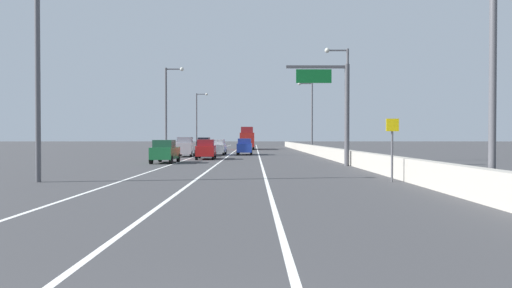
# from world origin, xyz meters

# --- Properties ---
(ground_plane) EXTENTS (320.00, 320.00, 0.00)m
(ground_plane) POSITION_xyz_m (0.00, 64.00, 0.00)
(ground_plane) COLOR #38383A
(lane_stripe_left) EXTENTS (0.16, 130.00, 0.00)m
(lane_stripe_left) POSITION_xyz_m (-5.50, 55.00, 0.00)
(lane_stripe_left) COLOR silver
(lane_stripe_left) RESTS_ON ground_plane
(lane_stripe_center) EXTENTS (0.16, 130.00, 0.00)m
(lane_stripe_center) POSITION_xyz_m (-2.00, 55.00, 0.00)
(lane_stripe_center) COLOR silver
(lane_stripe_center) RESTS_ON ground_plane
(lane_stripe_right) EXTENTS (0.16, 130.00, 0.00)m
(lane_stripe_right) POSITION_xyz_m (1.50, 55.00, 0.00)
(lane_stripe_right) COLOR silver
(lane_stripe_right) RESTS_ON ground_plane
(jersey_barrier_right) EXTENTS (0.60, 120.00, 1.10)m
(jersey_barrier_right) POSITION_xyz_m (8.38, 40.00, 0.55)
(jersey_barrier_right) COLOR #9E998E
(jersey_barrier_right) RESTS_ON ground_plane
(overhead_sign_gantry) EXTENTS (4.68, 0.36, 7.50)m
(overhead_sign_gantry) POSITION_xyz_m (7.03, 30.05, 4.73)
(overhead_sign_gantry) COLOR #47474C
(overhead_sign_gantry) RESTS_ON ground_plane
(speed_advisory_sign) EXTENTS (0.60, 0.11, 3.00)m
(speed_advisory_sign) POSITION_xyz_m (7.48, 18.38, 1.76)
(speed_advisory_sign) COLOR #4C4C51
(speed_advisory_sign) RESTS_ON ground_plane
(lamp_post_right_near) EXTENTS (2.14, 0.44, 9.97)m
(lamp_post_right_near) POSITION_xyz_m (8.69, 12.27, 5.73)
(lamp_post_right_near) COLOR #4C4C51
(lamp_post_right_near) RESTS_ON ground_plane
(lamp_post_right_second) EXTENTS (2.14, 0.44, 9.97)m
(lamp_post_right_second) POSITION_xyz_m (8.89, 36.42, 5.73)
(lamp_post_right_second) COLOR #4C4C51
(lamp_post_right_second) RESTS_ON ground_plane
(lamp_post_right_third) EXTENTS (2.14, 0.44, 9.97)m
(lamp_post_right_third) POSITION_xyz_m (8.94, 60.57, 5.73)
(lamp_post_right_third) COLOR #4C4C51
(lamp_post_right_third) RESTS_ON ground_plane
(lamp_post_left_near) EXTENTS (2.14, 0.44, 9.97)m
(lamp_post_left_near) POSITION_xyz_m (-9.00, 18.27, 5.73)
(lamp_post_left_near) COLOR #4C4C51
(lamp_post_left_near) RESTS_ON ground_plane
(lamp_post_left_mid) EXTENTS (2.14, 0.44, 9.97)m
(lamp_post_left_mid) POSITION_xyz_m (-8.71, 47.25, 5.73)
(lamp_post_left_mid) COLOR #4C4C51
(lamp_post_left_mid) RESTS_ON ground_plane
(lamp_post_left_far) EXTENTS (2.14, 0.44, 9.97)m
(lamp_post_left_far) POSITION_xyz_m (-9.01, 76.23, 5.73)
(lamp_post_left_far) COLOR #4C4C51
(lamp_post_left_far) RESTS_ON ground_plane
(car_red_0) EXTENTS (1.92, 4.31, 1.90)m
(car_red_0) POSITION_xyz_m (-3.70, 40.11, 0.95)
(car_red_0) COLOR red
(car_red_0) RESTS_ON ground_plane
(car_silver_1) EXTENTS (1.90, 4.37, 2.13)m
(car_silver_1) POSITION_xyz_m (-6.56, 45.76, 1.06)
(car_silver_1) COLOR #B7B7BC
(car_silver_1) RESTS_ON ground_plane
(car_blue_2) EXTENTS (1.83, 4.64, 1.97)m
(car_blue_2) POSITION_xyz_m (-0.20, 50.75, 0.98)
(car_blue_2) COLOR #1E389E
(car_blue_2) RESTS_ON ground_plane
(car_white_3) EXTENTS (1.95, 4.06, 1.86)m
(car_white_3) POSITION_xyz_m (-3.43, 50.11, 0.93)
(car_white_3) COLOR white
(car_white_3) RESTS_ON ground_plane
(car_green_4) EXTENTS (1.84, 4.10, 1.90)m
(car_green_4) POSITION_xyz_m (-6.41, 33.90, 0.94)
(car_green_4) COLOR #196033
(car_green_4) RESTS_ON ground_plane
(car_black_5) EXTENTS (2.07, 4.53, 2.08)m
(car_black_5) POSITION_xyz_m (-6.76, 66.06, 1.03)
(car_black_5) COLOR black
(car_black_5) RESTS_ON ground_plane
(box_truck) EXTENTS (2.60, 8.89, 3.97)m
(box_truck) POSITION_xyz_m (-0.30, 74.88, 1.80)
(box_truck) COLOR #A51E19
(box_truck) RESTS_ON ground_plane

